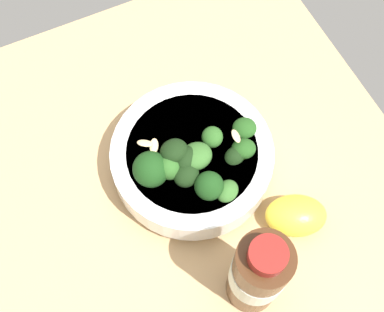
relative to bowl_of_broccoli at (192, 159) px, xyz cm
name	(u,v)px	position (x,y,z in cm)	size (l,w,h in cm)	color
ground_plane	(172,194)	(3.31, 0.89, -5.82)	(60.05, 60.05, 4.17)	tan
bowl_of_broccoli	(192,159)	(0.00, 0.00, 0.00)	(19.39, 19.39, 9.11)	white
lemon_wedge	(296,216)	(-8.28, 11.09, -1.76)	(7.25, 5.13, 3.94)	yellow
bottle_tall	(258,274)	(0.20, 15.98, 3.80)	(5.71, 5.71, 15.87)	#472814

